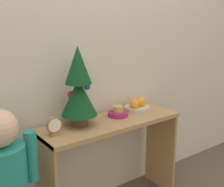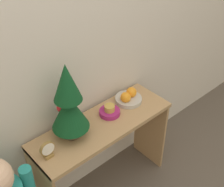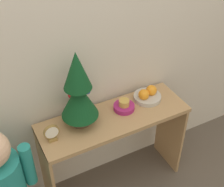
# 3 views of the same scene
# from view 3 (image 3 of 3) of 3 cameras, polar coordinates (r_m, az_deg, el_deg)

# --- Properties ---
(back_wall) EXTENTS (7.00, 0.05, 2.50)m
(back_wall) POSITION_cam_3_polar(r_m,az_deg,el_deg) (1.92, -2.67, 12.32)
(back_wall) COLOR beige
(back_wall) RESTS_ON ground_plane
(console_table) EXTENTS (1.02, 0.35, 0.69)m
(console_table) POSITION_cam_3_polar(r_m,az_deg,el_deg) (2.18, 0.36, -7.46)
(console_table) COLOR tan
(console_table) RESTS_ON ground_plane
(mini_tree) EXTENTS (0.24, 0.24, 0.53)m
(mini_tree) POSITION_cam_3_polar(r_m,az_deg,el_deg) (1.86, -6.18, 0.49)
(mini_tree) COLOR #4C3828
(mini_tree) RESTS_ON console_table
(fruit_bowl) EXTENTS (0.19, 0.19, 0.10)m
(fruit_bowl) POSITION_cam_3_polar(r_m,az_deg,el_deg) (2.20, 6.49, -0.30)
(fruit_bowl) COLOR #B7B2A8
(fruit_bowl) RESTS_ON console_table
(singing_bowl) EXTENTS (0.14, 0.14, 0.07)m
(singing_bowl) POSITION_cam_3_polar(r_m,az_deg,el_deg) (2.11, 2.21, -2.31)
(singing_bowl) COLOR #9E2366
(singing_bowl) RESTS_ON console_table
(desk_clock) EXTENTS (0.10, 0.04, 0.12)m
(desk_clock) POSITION_cam_3_polar(r_m,az_deg,el_deg) (1.91, -10.99, -7.13)
(desk_clock) COLOR olive
(desk_clock) RESTS_ON console_table
(child_figure) EXTENTS (0.40, 0.25, 0.94)m
(child_figure) POSITION_cam_3_polar(r_m,az_deg,el_deg) (1.97, -19.50, -15.07)
(child_figure) COLOR #38384C
(child_figure) RESTS_ON ground_plane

